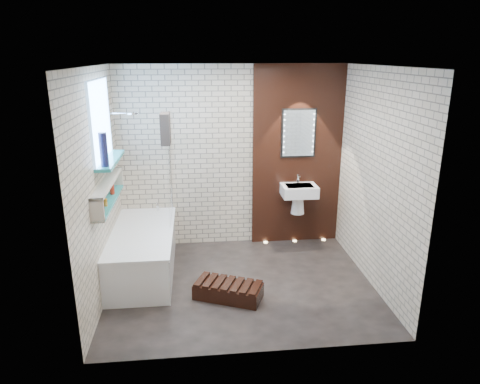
{
  "coord_description": "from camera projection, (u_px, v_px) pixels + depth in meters",
  "views": [
    {
      "loc": [
        -0.52,
        -4.77,
        2.72
      ],
      "look_at": [
        0.0,
        0.15,
        1.15
      ],
      "focal_mm": 32.61,
      "sensor_mm": 36.0,
      "label": 1
    }
  ],
  "objects": [
    {
      "name": "floor_uplights",
      "position": [
        295.0,
        241.0,
        6.63
      ],
      "size": [
        0.96,
        0.06,
        0.01
      ],
      "color": "#FFD899",
      "rests_on": "ground"
    },
    {
      "name": "bathtub",
      "position": [
        143.0,
        251.0,
        5.61
      ],
      "size": [
        0.79,
        1.74,
        0.7
      ],
      "color": "white",
      "rests_on": "ground"
    },
    {
      "name": "walnut_step",
      "position": [
        228.0,
        291.0,
        5.07
      ],
      "size": [
        0.84,
        0.62,
        0.17
      ],
      "primitive_type": "cube",
      "rotation": [
        0.0,
        0.0,
        -0.41
      ],
      "color": "black",
      "rests_on": "ground"
    },
    {
      "name": "bath_screen",
      "position": [
        169.0,
        168.0,
        5.77
      ],
      "size": [
        0.01,
        0.78,
        1.4
      ],
      "primitive_type": "cube",
      "color": "white",
      "rests_on": "bathtub"
    },
    {
      "name": "washbasin",
      "position": [
        299.0,
        194.0,
        6.27
      ],
      "size": [
        0.5,
        0.36,
        0.58
      ],
      "color": "white",
      "rests_on": "walnut_panel"
    },
    {
      "name": "towel",
      "position": [
        165.0,
        129.0,
        5.32
      ],
      "size": [
        0.11,
        0.29,
        0.38
      ],
      "primitive_type": "cube",
      "color": "black",
      "rests_on": "bath_screen"
    },
    {
      "name": "room_shell",
      "position": [
        241.0,
        183.0,
        5.0
      ],
      "size": [
        3.24,
        3.2,
        2.6
      ],
      "color": "#B0A38C",
      "rests_on": "ground"
    },
    {
      "name": "walnut_panel",
      "position": [
        297.0,
        157.0,
        6.3
      ],
      "size": [
        1.3,
        0.06,
        2.6
      ],
      "primitive_type": "cube",
      "color": "black",
      "rests_on": "ground"
    },
    {
      "name": "ground",
      "position": [
        241.0,
        284.0,
        5.4
      ],
      "size": [
        3.2,
        3.2,
        0.0
      ],
      "primitive_type": "plane",
      "color": "black",
      "rests_on": "ground"
    },
    {
      "name": "shower_head",
      "position": [
        132.0,
        113.0,
        5.56
      ],
      "size": [
        0.18,
        0.18,
        0.02
      ],
      "primitive_type": "cylinder",
      "color": "silver",
      "rests_on": "room_shell"
    },
    {
      "name": "display_niche",
      "position": [
        108.0,
        192.0,
        5.02
      ],
      "size": [
        0.14,
        1.3,
        0.26
      ],
      "color": "teal",
      "rests_on": "room_shell"
    },
    {
      "name": "led_mirror",
      "position": [
        299.0,
        133.0,
        6.16
      ],
      "size": [
        0.5,
        0.02,
        0.7
      ],
      "color": "black",
      "rests_on": "walnut_panel"
    },
    {
      "name": "niche_bottles",
      "position": [
        106.0,
        199.0,
        4.88
      ],
      "size": [
        0.06,
        0.72,
        0.14
      ],
      "color": "maroon",
      "rests_on": "display_niche"
    },
    {
      "name": "sill_vases",
      "position": [
        104.0,
        150.0,
        4.7
      ],
      "size": [
        0.09,
        0.09,
        0.37
      ],
      "color": "#131535",
      "rests_on": "clerestory_window"
    },
    {
      "name": "clerestory_window",
      "position": [
        102.0,
        129.0,
        5.0
      ],
      "size": [
        0.18,
        1.0,
        0.94
      ],
      "color": "#7FADE0",
      "rests_on": "room_shell"
    }
  ]
}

